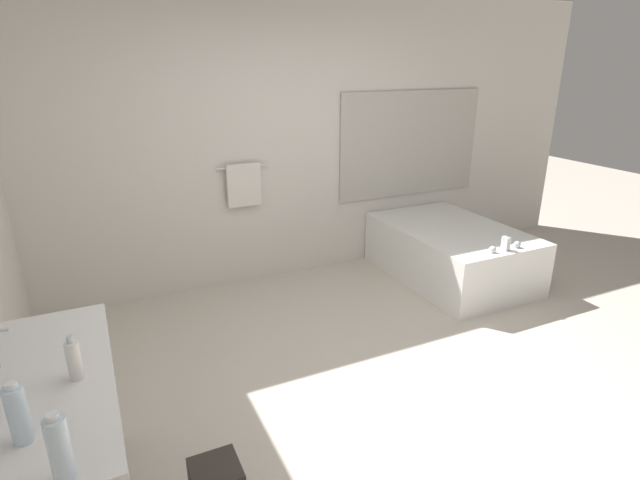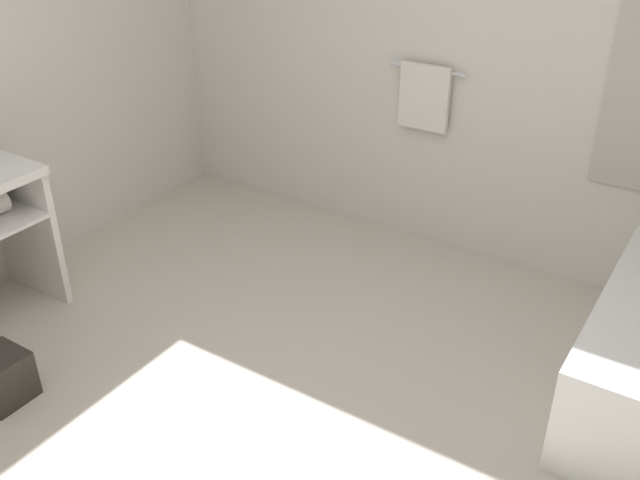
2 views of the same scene
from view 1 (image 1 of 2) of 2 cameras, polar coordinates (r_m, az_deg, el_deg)
name	(u,v)px [view 1 (image 1 of 2)]	position (r m, az deg, el deg)	size (l,w,h in m)	color
ground_plane	(394,398)	(3.44, 8.48, -17.45)	(16.00, 16.00, 0.00)	beige
wall_back_with_blinds	(276,142)	(4.81, -5.07, 11.11)	(7.40, 0.13, 2.70)	silver
vanity_counter	(49,429)	(2.52, -28.58, -18.42)	(0.57, 1.28, 0.86)	white
bathtub	(451,250)	(5.14, 14.70, -1.09)	(1.04, 1.58, 0.65)	white
water_bottle_1	(59,449)	(1.81, -27.63, -20.37)	(0.07, 0.07, 0.24)	silver
water_bottle_2	(18,414)	(2.02, -31.24, -16.64)	(0.07, 0.07, 0.23)	silver
soap_dispenser	(74,360)	(2.28, -26.30, -12.16)	(0.06, 0.06, 0.20)	white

